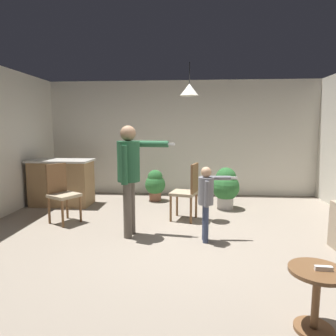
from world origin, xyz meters
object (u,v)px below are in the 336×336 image
Objects in this scene: dining_chair_near_wall at (188,189)px; potted_plant_corner at (155,184)px; side_table_by_couch at (316,292)px; person_child at (207,195)px; dining_chair_by_counter at (61,191)px; spare_remote_on_table at (324,268)px; potted_plant_by_wall at (226,186)px; person_adult at (130,168)px; kitchen_counter at (62,182)px.

dining_chair_near_wall reaches higher than potted_plant_corner.
dining_chair_near_wall is 1.45× the size of potted_plant_corner.
dining_chair_near_wall is (-1.04, 2.83, 0.22)m from side_table_by_couch.
dining_chair_near_wall is (-0.27, 0.98, -0.12)m from person_child.
person_child is 2.51m from dining_chair_by_counter.
spare_remote_on_table is (0.80, -1.87, -0.13)m from person_child.
dining_chair_by_counter is 3.09m from potted_plant_by_wall.
spare_remote_on_table is (0.33, -3.66, 0.08)m from potted_plant_by_wall.
dining_chair_near_wall is at bearing 110.67° from spare_remote_on_table.
person_adult reaches higher than side_table_by_couch.
kitchen_counter is 1.24m from dining_chair_by_counter.
potted_plant_by_wall is (0.47, 1.79, -0.21)m from person_child.
dining_chair_near_wall is at bearing 127.42° from dining_chair_by_counter.
dining_chair_near_wall reaches higher than side_table_by_couch.
side_table_by_couch is (3.67, -3.68, -0.15)m from kitchen_counter.
person_adult is at bearing 133.42° from side_table_by_couch.
person_adult is at bearing -92.93° from potted_plant_corner.
dining_chair_near_wall is 7.69× the size of spare_remote_on_table.
kitchen_counter is 1.17× the size of person_child.
person_adult is at bearing -134.01° from potted_plant_by_wall.
side_table_by_couch is 4.54m from potted_plant_corner.
potted_plant_by_wall is at bearing 142.81° from person_adult.
person_child is 1.02m from dining_chair_near_wall.
dining_chair_by_counter is at bearing 141.32° from side_table_by_couch.
side_table_by_couch is at bearing 50.23° from person_adult.
potted_plant_corner is 1.58m from potted_plant_by_wall.
potted_plant_by_wall is 6.38× the size of spare_remote_on_table.
person_child is (2.90, -1.83, 0.19)m from kitchen_counter.
dining_chair_by_counter and dining_chair_near_wall have the same top height.
spare_remote_on_table is at bearing -44.93° from kitchen_counter.
dining_chair_near_wall reaches higher than kitchen_counter.
kitchen_counter reaches higher than side_table_by_couch.
person_child is at bearing 89.46° from person_adult.
dining_chair_by_counter is (-3.18, 2.55, 0.22)m from side_table_by_couch.
side_table_by_couch is at bearing 19.57° from person_child.
person_adult reaches higher than dining_chair_by_counter.
side_table_by_couch is 2.03m from person_child.
kitchen_counter is 2.52m from person_adult.
person_adult is 2.39× the size of potted_plant_corner.
person_child is 2.04m from spare_remote_on_table.
person_child is 1.86m from potted_plant_by_wall.
dining_chair_near_wall is 3.04m from spare_remote_on_table.
side_table_by_couch is at bearing -144.75° from dining_chair_near_wall.
potted_plant_corner is at bearing 159.94° from potted_plant_by_wall.
dining_chair_by_counter is at bearing -130.77° from potted_plant_corner.
potted_plant_by_wall is (3.38, -0.04, -0.02)m from kitchen_counter.
person_child is at bearing 112.58° from side_table_by_couch.
kitchen_counter is 1.26× the size of dining_chair_near_wall.
side_table_by_couch is 3.02m from dining_chair_near_wall.
person_child is at bearing 103.84° from dining_chair_by_counter.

